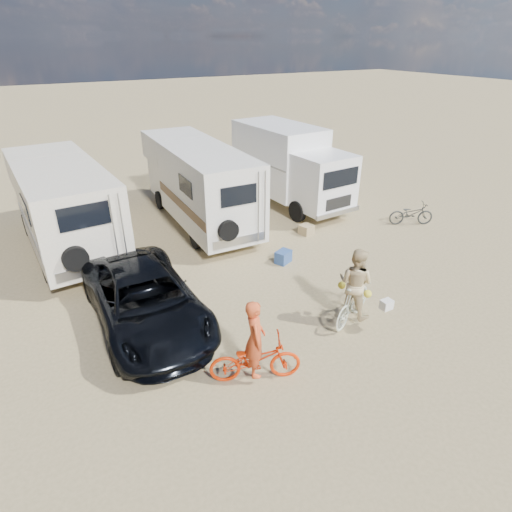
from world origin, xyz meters
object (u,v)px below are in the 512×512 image
rider_man (255,345)px  box_truck (291,167)px  rv_main (198,185)px  rv_left (64,208)px  rider_woman (355,289)px  cooler (283,257)px  bike_woman (353,302)px  crate (306,230)px  bike_man (255,360)px  dark_suv (145,300)px  bike_parked (411,214)px

rider_man → box_truck: bearing=-14.9°
rv_main → rv_left: (-4.82, 0.03, -0.04)m
rider_woman → cooler: bearing=-27.1°
bike_woman → crate: bearing=-47.5°
box_truck → cooler: 5.77m
rv_main → bike_man: size_ratio=3.71×
bike_man → crate: 7.83m
rider_woman → cooler: (0.18, 3.54, -0.73)m
rv_left → bike_man: size_ratio=3.46×
dark_suv → bike_woman: bearing=-27.1°
rv_left → crate: (7.79, -3.09, -1.29)m
bike_man → cooler: (3.41, 4.18, -0.31)m
bike_woman → bike_parked: 7.29m
bike_parked → crate: bearing=100.8°
dark_suv → crate: dark_suv is taller
bike_woman → rider_man: 3.31m
rv_left → rider_man: size_ratio=3.78×
rv_left → rider_man: 9.10m
rv_left → box_truck: bearing=-3.5°
rv_left → bike_woman: (5.64, -8.12, -0.91)m
bike_woman → cooler: (0.18, 3.54, -0.35)m
box_truck → bike_woman: box_truck is taller
dark_suv → crate: 7.31m
bike_man → rider_man: size_ratio=1.09×
bike_woman → bike_parked: size_ratio=1.08×
rider_woman → box_truck: bearing=-47.3°
rv_main → bike_parked: size_ratio=4.26×
bike_man → dark_suv: bearing=47.3°
box_truck → dark_suv: bearing=-148.5°
bike_parked → cooler: bearing=120.0°
dark_suv → bike_parked: (10.89, 1.34, -0.27)m
rv_left → dark_suv: bearing=-83.6°
bike_woman → rider_woman: bearing=155.7°
bike_woman → cooler: bike_woman is taller
bike_man → rider_woman: size_ratio=1.04×
bike_woman → rider_man: bearing=76.9°
bike_man → bike_parked: (9.47, 4.42, -0.06)m
rv_main → rider_man: 9.07m
box_truck → rv_left: bearing=176.5°
rv_left → bike_man: rv_left is taller
cooler → box_truck: bearing=30.4°
rider_man → bike_parked: 10.46m
bike_parked → rider_woman: bearing=149.0°
bike_woman → bike_parked: bike_woman is taller
rv_left → dark_suv: 5.81m
box_truck → dark_suv: (-8.09, -5.65, -0.91)m
bike_woman → rv_left: bearing=10.5°
rider_man → bike_parked: rider_man is taller
bike_woman → cooler: size_ratio=3.58×
bike_parked → cooler: bike_parked is taller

